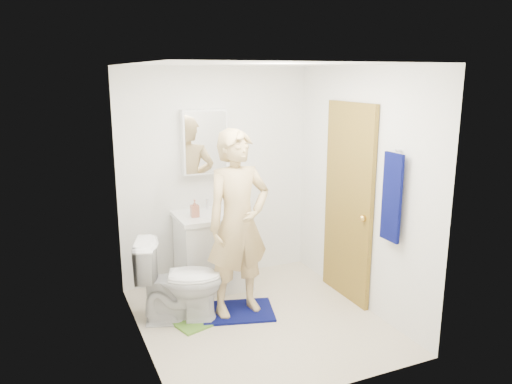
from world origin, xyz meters
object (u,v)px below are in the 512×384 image
Objects in this scene: soap_dispenser at (195,208)px; toothbrush_cup at (232,205)px; toilet at (180,280)px; vanity_cabinet at (213,253)px; towel at (392,198)px; medicine_cabinet at (204,142)px; man at (238,223)px.

soap_dispenser reaches higher than toothbrush_cup.
toilet is 4.39× the size of soap_dispenser.
towel is (1.18, -1.48, 0.85)m from vanity_cabinet.
toilet is 0.84m from soap_dispenser.
medicine_cabinet is at bearing 150.50° from toothbrush_cup.
man is (0.03, -0.91, -0.67)m from medicine_cabinet.
towel is at bearing -98.61° from toilet.
toothbrush_cup is at bearing 66.40° from man.
toilet is at bearing -139.55° from toothbrush_cup.
soap_dispenser is at bearing -167.89° from vanity_cabinet.
man reaches higher than towel.
towel is at bearing -59.46° from toothbrush_cup.
toilet is 6.41× the size of toothbrush_cup.
toothbrush_cup is (-0.92, 1.56, -0.35)m from towel.
vanity_cabinet is at bearing -23.41° from toilet.
towel reaches higher than toothbrush_cup.
vanity_cabinet is 0.57m from toothbrush_cup.
toilet is at bearing 164.77° from man.
toilet is (-0.54, -0.60, 0.01)m from vanity_cabinet.
towel reaches higher than toilet.
medicine_cabinet is 0.74m from soap_dispenser.
towel is 1.44m from man.
towel is 6.29× the size of toothbrush_cup.
medicine_cabinet is 5.50× the size of toothbrush_cup.
man reaches higher than toilet.
vanity_cabinet is 6.29× the size of toothbrush_cup.
medicine_cabinet reaches higher than towel.
vanity_cabinet is 0.81m from toilet.
medicine_cabinet is (0.00, 0.22, 1.20)m from vanity_cabinet.
medicine_cabinet is 1.55m from toilet.
towel is 1.85m from toothbrush_cup.
towel is at bearing -46.03° from soap_dispenser.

